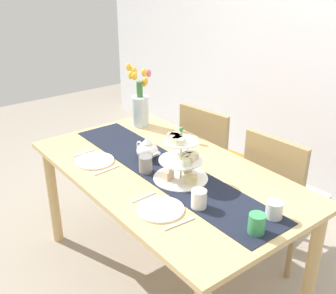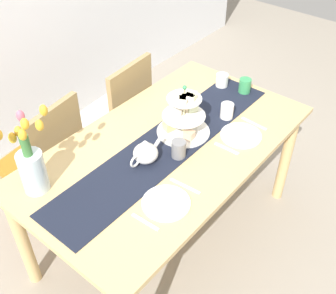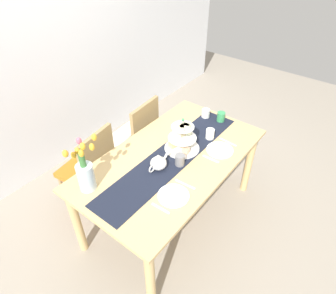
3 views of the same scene
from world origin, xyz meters
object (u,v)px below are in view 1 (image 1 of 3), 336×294
dinner_plate_right (161,209)px  mug_grey (146,164)px  tulip_vase (140,104)px  dinner_plate_left (95,161)px  mug_orange (257,224)px  chair_right (281,192)px  tiered_cake_stand (181,160)px  knife_left (107,170)px  dining_table (165,186)px  mug_white_text (199,199)px  teapot (147,150)px  cream_jug (274,210)px  chair_left (212,157)px  fork_right (143,197)px  knife_right (180,224)px  fork_left (83,153)px

dinner_plate_right → mug_grey: (-0.36, 0.16, 0.05)m
tulip_vase → dinner_plate_left: (0.32, -0.54, -0.15)m
tulip_vase → mug_grey: 0.73m
dinner_plate_left → mug_orange: bearing=12.0°
chair_right → tiered_cake_stand: tiered_cake_stand is taller
tiered_cake_stand → dinner_plate_left: tiered_cake_stand is taller
tulip_vase → knife_left: (0.46, -0.54, -0.16)m
chair_right → mug_grey: bearing=-113.4°
dining_table → mug_grey: mug_grey is taller
dinner_plate_right → mug_white_text: mug_white_text is taller
chair_right → teapot: 0.90m
cream_jug → chair_right: bearing=123.2°
dining_table → chair_left: size_ratio=1.84×
tulip_vase → fork_right: tulip_vase is taller
cream_jug → mug_white_text: mug_white_text is taller
knife_right → chair_right: bearing=99.2°
chair_left → chair_right: size_ratio=1.00×
tulip_vase → tiered_cake_stand: bearing=-18.8°
fork_right → mug_grey: bearing=142.6°
tiered_cake_stand → mug_orange: size_ratio=3.20×
dinner_plate_left → fork_left: bearing=180.0°
dinner_plate_left → fork_right: (0.51, 0.00, -0.00)m
dining_table → fork_right: size_ratio=11.15×
chair_left → tiered_cake_stand: (0.48, -0.69, 0.37)m
fork_left → fork_right: 0.66m
cream_jug → mug_white_text: (-0.28, -0.22, 0.01)m
chair_left → cream_jug: (1.03, -0.59, 0.30)m
knife_right → mug_orange: 0.34m
teapot → fork_right: 0.45m
fork_right → knife_left: bearing=180.0°
mug_white_text → mug_orange: size_ratio=1.00×
fork_left → fork_right: (0.66, 0.00, 0.00)m
mug_orange → knife_right: bearing=-138.7°
dining_table → fork_left: (-0.48, -0.27, 0.11)m
chair_right → mug_white_text: chair_right is taller
dining_table → mug_white_text: size_ratio=17.60×
chair_right → mug_grey: chair_right is taller
tulip_vase → knife_right: size_ratio=2.60×
mug_orange → chair_right: bearing=119.1°
tulip_vase → cream_jug: (1.35, -0.17, -0.12)m
tulip_vase → mug_white_text: 1.14m
fork_left → tulip_vase: bearing=107.7°
tiered_cake_stand → teapot: 0.32m
cream_jug → mug_grey: size_ratio=0.89×
dinner_plate_left → knife_left: (0.14, 0.00, -0.00)m
tiered_cake_stand → chair_left: bearing=124.5°
chair_right → tulip_vase: (-0.96, -0.42, 0.42)m
chair_right → fork_right: (-0.13, -0.96, 0.26)m
tulip_vase → cream_jug: size_ratio=5.21×
dining_table → teapot: 0.24m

